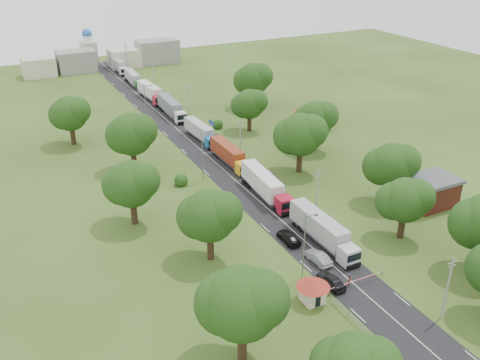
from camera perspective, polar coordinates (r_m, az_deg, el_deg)
ground at (r=93.11m, az=2.83°, el=-2.94°), size 260.00×260.00×0.00m
road at (r=109.09m, az=-2.32°, el=1.57°), size 8.00×200.00×0.04m
boom_barrier at (r=74.62m, az=11.52°, el=-10.76°), size 9.22×0.35×1.18m
guard_booth at (r=70.93m, az=7.78°, el=-11.32°), size 4.40×4.40×3.45m
guard_rail at (r=67.50m, az=14.22°, el=-16.63°), size 0.10×17.00×1.70m
info_sign at (r=122.64m, az=-3.07°, el=5.86°), size 0.12×3.10×4.10m
pole_0 at (r=70.87m, az=21.26°, el=-10.61°), size 1.60×0.24×9.00m
pole_1 at (r=88.38m, az=8.23°, el=-1.42°), size 1.60×0.24×9.00m
pole_2 at (r=110.30m, az=0.02°, el=4.51°), size 1.60×0.24×9.00m
pole_3 at (r=134.50m, az=-5.42°, el=8.35°), size 1.60×0.24×9.00m
pole_4 at (r=159.94m, az=-9.22°, el=10.95°), size 1.60×0.24×9.00m
pole_5 at (r=186.12m, az=-12.01°, el=12.80°), size 1.60×0.24×9.00m
lamp_0 at (r=73.25m, az=6.96°, el=-6.72°), size 2.03×0.22×10.00m
lamp_1 at (r=100.72m, az=-3.96°, el=2.85°), size 2.03×0.22×10.00m
lamp_2 at (r=131.81m, az=-10.02°, el=8.10°), size 2.03×0.22×10.00m
tree_2 at (r=85.16m, az=17.17°, el=-2.03°), size 8.00×8.00×10.10m
tree_3 at (r=95.18m, az=15.84°, el=1.57°), size 8.80×8.80×11.07m
tree_4 at (r=103.93m, az=6.43°, el=4.85°), size 9.60×9.60×12.05m
tree_5 at (r=115.13m, az=8.06°, el=6.52°), size 8.80×8.80×11.07m
tree_6 at (r=125.63m, az=0.99°, el=8.11°), size 8.00×8.00×10.10m
tree_7 at (r=142.07m, az=1.40°, el=10.73°), size 9.60×9.60×12.05m
tree_9 at (r=58.85m, az=0.15°, el=-12.94°), size 9.60×9.60×12.05m
tree_10 at (r=76.02m, az=-3.31°, el=-3.78°), size 8.80×8.80×11.07m
tree_11 at (r=86.72m, az=-11.57°, el=-0.38°), size 8.80×8.80×11.07m
tree_12 at (r=105.71m, az=-11.52°, el=4.85°), size 9.60×9.60×12.05m
tree_13 at (r=122.98m, az=-17.73°, el=6.80°), size 8.80×8.80×11.07m
house_brick at (r=98.41m, az=19.73°, el=-1.14°), size 8.60×6.60×5.20m
house_cream at (r=129.82m, az=7.97°, el=7.09°), size 10.08×10.08×5.80m
distant_town at (r=189.99m, az=-13.83°, el=12.51°), size 52.00×8.00×8.00m
church at (r=196.30m, az=-15.83°, el=13.27°), size 5.00×5.00×12.30m
truck_0 at (r=82.94m, az=8.78°, el=-5.31°), size 2.71×15.45×4.28m
truck_1 at (r=95.58m, az=2.68°, el=-0.57°), size 3.53×15.80×4.36m
truck_2 at (r=108.92m, az=-1.16°, el=2.74°), size 2.52×14.15×3.92m
truck_3 at (r=121.73m, az=-4.23°, el=5.17°), size 2.96×13.66×3.77m
truck_4 at (r=138.33m, az=-7.37°, el=7.68°), size 2.92×15.23×4.22m
truck_5 at (r=152.39m, az=-9.52°, el=9.22°), size 3.33×14.93×4.12m
truck_6 at (r=168.52m, az=-11.32°, el=10.60°), size 2.78×13.62×3.77m
truck_7 at (r=185.29m, az=-12.85°, el=11.85°), size 2.82×14.50×4.01m
car_lane_front at (r=74.85m, az=9.70°, el=-10.51°), size 2.12×4.95×1.66m
car_lane_mid at (r=79.18m, az=8.32°, el=-8.19°), size 2.01×4.95×1.60m
car_lane_rear at (r=83.48m, az=5.22°, el=-6.09°), size 2.31×5.29×1.51m
car_verge_near at (r=103.04m, az=2.94°, el=0.50°), size 3.51×5.77×1.50m
car_verge_far at (r=122.28m, az=-2.63°, el=4.66°), size 2.38×4.37×1.41m
pedestrian_near at (r=75.24m, az=11.58°, el=-10.51°), size 0.69×0.67×1.59m
pedestrian_booth at (r=71.46m, az=8.65°, el=-12.46°), size 0.97×0.94×1.57m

